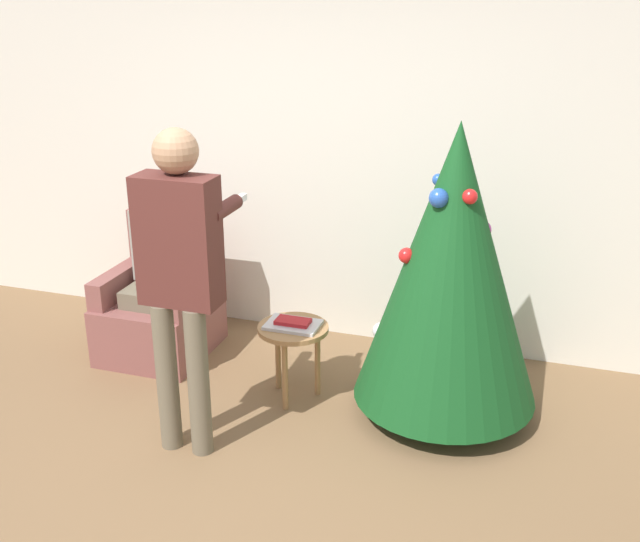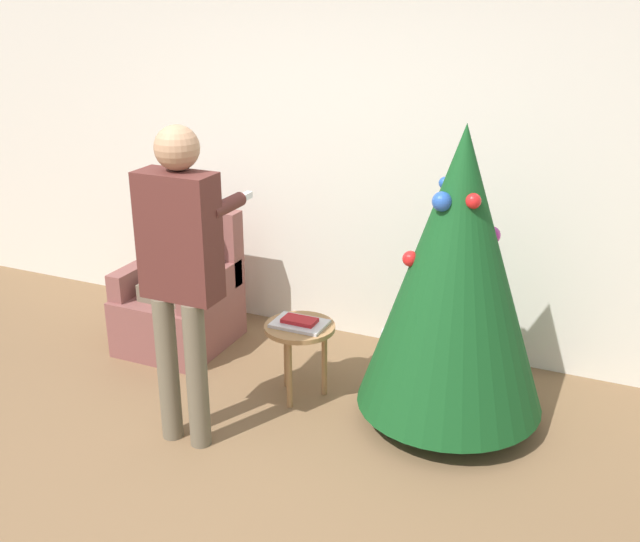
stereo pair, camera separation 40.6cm
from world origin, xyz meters
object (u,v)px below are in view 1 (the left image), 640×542
christmas_tree (451,267)px  person_seated (157,263)px  side_stool (293,337)px  person_standing (180,265)px  armchair (163,307)px

christmas_tree → person_seated: 2.07m
side_stool → christmas_tree: bearing=7.1°
person_standing → side_stool: (0.38, 0.66, -0.67)m
armchair → side_stool: (1.11, -0.36, 0.10)m
christmas_tree → person_standing: size_ratio=0.99×
christmas_tree → person_seated: size_ratio=1.45×
christmas_tree → person_standing: person_standing is taller
person_seated → side_stool: size_ratio=2.49×
person_seated → side_stool: (1.11, -0.32, -0.25)m
person_seated → armchair: bearing=90.0°
person_standing → christmas_tree: bearing=30.6°
armchair → side_stool: bearing=-17.7°
christmas_tree → armchair: bearing=173.3°
armchair → person_standing: 1.46m
armchair → person_standing: (0.73, -1.01, 0.77)m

